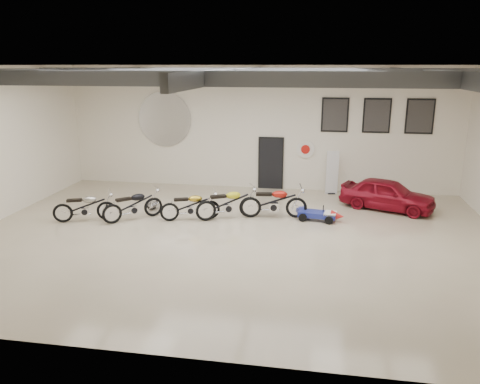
% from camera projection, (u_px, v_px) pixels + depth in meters
% --- Properties ---
extents(floor, '(16.00, 12.00, 0.01)m').
position_uv_depth(floor, '(233.00, 238.00, 14.03)').
color(floor, '#C7B598').
rests_on(floor, ground).
extents(ceiling, '(16.00, 12.00, 0.01)m').
position_uv_depth(ceiling, '(233.00, 65.00, 12.71)').
color(ceiling, slate).
rests_on(ceiling, back_wall).
extents(back_wall, '(16.00, 0.02, 5.00)m').
position_uv_depth(back_wall, '(259.00, 128.00, 19.08)').
color(back_wall, white).
rests_on(back_wall, floor).
extents(ceiling_beams, '(15.80, 11.80, 0.32)m').
position_uv_depth(ceiling_beams, '(233.00, 75.00, 12.77)').
color(ceiling_beams, '#595C60').
rests_on(ceiling_beams, ceiling).
extents(door, '(0.92, 0.08, 2.10)m').
position_uv_depth(door, '(271.00, 164.00, 19.33)').
color(door, black).
rests_on(door, back_wall).
extents(logo_plaque, '(2.30, 0.06, 1.16)m').
position_uv_depth(logo_plaque, '(165.00, 119.00, 19.59)').
color(logo_plaque, silver).
rests_on(logo_plaque, back_wall).
extents(poster_left, '(1.05, 0.08, 1.35)m').
position_uv_depth(poster_left, '(335.00, 115.00, 18.40)').
color(poster_left, black).
rests_on(poster_left, back_wall).
extents(poster_mid, '(1.05, 0.08, 1.35)m').
position_uv_depth(poster_mid, '(377.00, 116.00, 18.15)').
color(poster_mid, black).
rests_on(poster_mid, back_wall).
extents(poster_right, '(1.05, 0.08, 1.35)m').
position_uv_depth(poster_right, '(420.00, 116.00, 17.90)').
color(poster_right, black).
rests_on(poster_right, back_wall).
extents(oil_sign, '(0.72, 0.10, 0.72)m').
position_uv_depth(oil_sign, '(305.00, 149.00, 18.94)').
color(oil_sign, white).
rests_on(oil_sign, back_wall).
extents(banner_stand, '(0.52, 0.30, 1.79)m').
position_uv_depth(banner_stand, '(332.00, 172.00, 18.55)').
color(banner_stand, white).
rests_on(banner_stand, floor).
extents(motorcycle_silver, '(2.07, 1.27, 1.03)m').
position_uv_depth(motorcycle_silver, '(84.00, 206.00, 15.38)').
color(motorcycle_silver, silver).
rests_on(motorcycle_silver, floor).
extents(motorcycle_black, '(1.94, 1.84, 1.06)m').
position_uv_depth(motorcycle_black, '(133.00, 205.00, 15.51)').
color(motorcycle_black, silver).
rests_on(motorcycle_black, floor).
extents(motorcycle_gold, '(2.04, 1.26, 1.02)m').
position_uv_depth(motorcycle_gold, '(190.00, 205.00, 15.51)').
color(motorcycle_gold, silver).
rests_on(motorcycle_gold, floor).
extents(motorcycle_yellow, '(2.22, 1.57, 1.12)m').
position_uv_depth(motorcycle_yellow, '(228.00, 203.00, 15.62)').
color(motorcycle_yellow, silver).
rests_on(motorcycle_yellow, floor).
extents(motorcycle_red, '(2.28, 0.98, 1.15)m').
position_uv_depth(motorcycle_red, '(274.00, 201.00, 15.73)').
color(motorcycle_red, silver).
rests_on(motorcycle_red, floor).
extents(go_kart, '(1.61, 0.92, 0.55)m').
position_uv_depth(go_kart, '(321.00, 213.00, 15.50)').
color(go_kart, navy).
rests_on(go_kart, floor).
extents(vintage_car, '(2.47, 3.53, 1.11)m').
position_uv_depth(vintage_car, '(387.00, 194.00, 16.65)').
color(vintage_car, maroon).
rests_on(vintage_car, floor).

